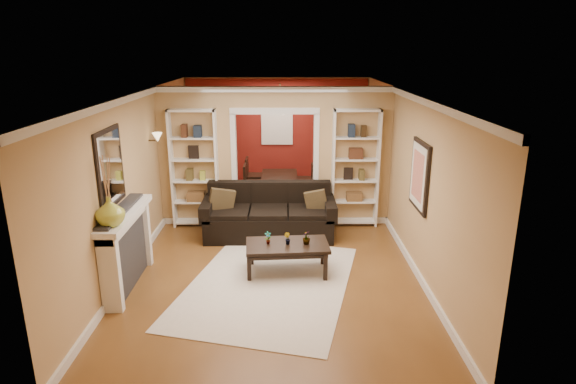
{
  "coord_description": "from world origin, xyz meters",
  "views": [
    {
      "loc": [
        0.19,
        -7.98,
        3.4
      ],
      "look_at": [
        0.24,
        -0.8,
        1.24
      ],
      "focal_mm": 30.0,
      "sensor_mm": 36.0,
      "label": 1
    }
  ],
  "objects_px": {
    "fireplace": "(129,249)",
    "coffee_table": "(287,258)",
    "bookshelf_right": "(355,169)",
    "bookshelf_left": "(195,169)",
    "dining_table": "(281,188)",
    "sofa": "(269,212)"
  },
  "relations": [
    {
      "from": "coffee_table",
      "to": "dining_table",
      "type": "distance_m",
      "value": 3.86
    },
    {
      "from": "sofa",
      "to": "bookshelf_left",
      "type": "xyz_separation_m",
      "value": [
        -1.45,
        0.58,
        0.67
      ]
    },
    {
      "from": "fireplace",
      "to": "coffee_table",
      "type": "bearing_deg",
      "value": 10.2
    },
    {
      "from": "bookshelf_right",
      "to": "fireplace",
      "type": "relative_size",
      "value": 1.35
    },
    {
      "from": "bookshelf_left",
      "to": "bookshelf_right",
      "type": "relative_size",
      "value": 1.0
    },
    {
      "from": "coffee_table",
      "to": "bookshelf_right",
      "type": "height_order",
      "value": "bookshelf_right"
    },
    {
      "from": "bookshelf_right",
      "to": "bookshelf_left",
      "type": "bearing_deg",
      "value": 180.0
    },
    {
      "from": "bookshelf_left",
      "to": "dining_table",
      "type": "relative_size",
      "value": 1.52
    },
    {
      "from": "sofa",
      "to": "bookshelf_left",
      "type": "height_order",
      "value": "bookshelf_left"
    },
    {
      "from": "sofa",
      "to": "bookshelf_right",
      "type": "distance_m",
      "value": 1.88
    },
    {
      "from": "bookshelf_left",
      "to": "dining_table",
      "type": "height_order",
      "value": "bookshelf_left"
    },
    {
      "from": "coffee_table",
      "to": "fireplace",
      "type": "distance_m",
      "value": 2.38
    },
    {
      "from": "sofa",
      "to": "bookshelf_left",
      "type": "bearing_deg",
      "value": 158.14
    },
    {
      "from": "sofa",
      "to": "bookshelf_right",
      "type": "bearing_deg",
      "value": 19.32
    },
    {
      "from": "sofa",
      "to": "fireplace",
      "type": "distance_m",
      "value": 2.78
    },
    {
      "from": "dining_table",
      "to": "fireplace",
      "type": "bearing_deg",
      "value": 152.96
    },
    {
      "from": "dining_table",
      "to": "sofa",
      "type": "bearing_deg",
      "value": 175.18
    },
    {
      "from": "coffee_table",
      "to": "bookshelf_right",
      "type": "bearing_deg",
      "value": 53.95
    },
    {
      "from": "dining_table",
      "to": "bookshelf_right",
      "type": "bearing_deg",
      "value": -140.1
    },
    {
      "from": "sofa",
      "to": "bookshelf_right",
      "type": "xyz_separation_m",
      "value": [
        1.65,
        0.58,
        0.67
      ]
    },
    {
      "from": "sofa",
      "to": "dining_table",
      "type": "distance_m",
      "value": 2.34
    },
    {
      "from": "coffee_table",
      "to": "bookshelf_left",
      "type": "relative_size",
      "value": 0.55
    }
  ]
}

